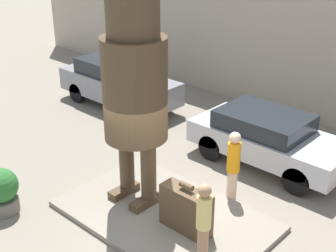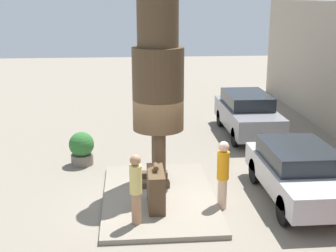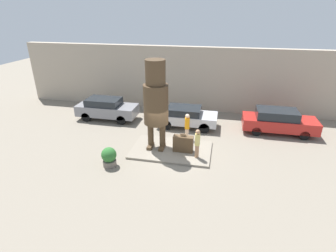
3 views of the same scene
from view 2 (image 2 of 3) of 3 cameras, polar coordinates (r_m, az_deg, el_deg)
ground_plane at (r=12.50m, az=-1.10°, el=-8.90°), size 60.00×60.00×0.00m
pedestal at (r=12.47m, az=-1.10°, el=-8.64°), size 4.58×2.91×0.12m
statue_figure at (r=12.44m, az=-1.22°, el=6.00°), size 1.38×1.38×5.11m
giant_suitcase at (r=11.60m, az=-1.49°, el=-7.64°), size 1.14×0.40×1.12m
tourist at (r=10.65m, az=-3.94°, el=-7.36°), size 0.28×0.28×1.67m
parked_car_grey at (r=18.15m, az=9.65°, el=1.56°), size 4.43×1.74×1.60m
parked_car_silver at (r=12.66m, az=15.70°, el=-5.35°), size 4.14×1.82×1.43m
planter_pot at (r=15.03m, az=-10.48°, el=-2.66°), size 0.79×0.79×1.06m
worker_hivis at (r=11.70m, az=6.71°, el=-5.62°), size 0.30×0.30×1.77m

